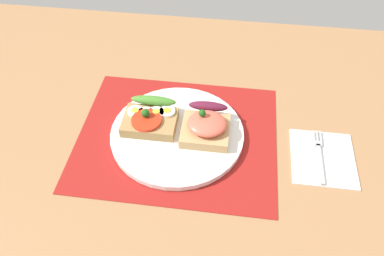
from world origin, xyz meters
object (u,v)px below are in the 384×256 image
object	(u,v)px
fork	(319,154)
napkin	(323,158)
plate	(177,134)
sandwich_salmon	(206,125)
sandwich_egg_tomato	(150,118)

from	to	relation	value
fork	napkin	bearing A→B (deg)	-25.92
napkin	fork	xyz separation A→B (cm)	(-0.78, 0.38, 0.46)
napkin	plate	bearing A→B (deg)	176.21
sandwich_salmon	plate	bearing A→B (deg)	-173.44
sandwich_egg_tomato	napkin	bearing A→B (deg)	-5.73
sandwich_egg_tomato	fork	bearing A→B (deg)	-5.22
napkin	sandwich_egg_tomato	bearing A→B (deg)	174.27
sandwich_salmon	napkin	xyz separation A→B (cm)	(22.92, -2.56, -3.24)
sandwich_egg_tomato	napkin	size ratio (longest dim) A/B	0.79
sandwich_egg_tomato	napkin	xyz separation A→B (cm)	(34.32, -3.45, -2.80)
sandwich_salmon	napkin	distance (cm)	23.29
sandwich_salmon	fork	bearing A→B (deg)	-5.62
plate	sandwich_egg_tomato	xyz separation A→B (cm)	(-5.67, 1.55, 2.21)
sandwich_egg_tomato	sandwich_salmon	xyz separation A→B (cm)	(11.40, -0.89, 0.44)
sandwich_salmon	napkin	world-z (taller)	sandwich_salmon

